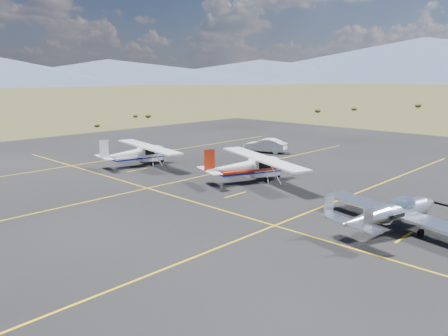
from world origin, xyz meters
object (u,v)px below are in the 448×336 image
aircraft_low_wing (393,213)px  aircraft_cessna (250,166)px  aircraft_plain (138,153)px  sedan (265,145)px

aircraft_low_wing → aircraft_cessna: aircraft_cessna is taller
aircraft_plain → sedan: 13.32m
aircraft_cessna → aircraft_plain: size_ratio=1.04×
aircraft_cessna → sedan: aircraft_cessna is taller
aircraft_low_wing → aircraft_plain: 22.67m
aircraft_low_wing → sedan: 23.26m
sedan → aircraft_low_wing: bearing=34.2°
aircraft_plain → sedan: (12.78, -3.71, -0.38)m
aircraft_cessna → aircraft_plain: aircraft_cessna is taller
aircraft_cessna → aircraft_plain: (-2.26, 10.70, -0.07)m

